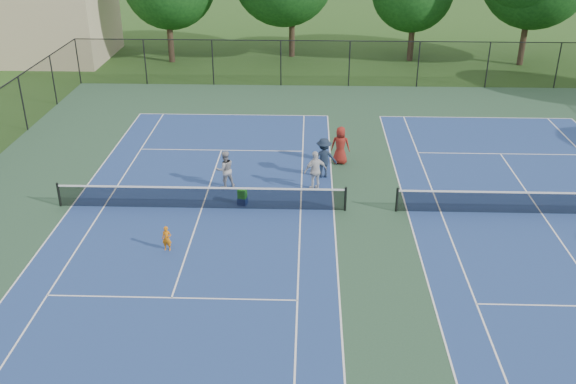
{
  "coord_description": "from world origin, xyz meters",
  "views": [
    {
      "loc": [
        -2.6,
        -23.58,
        12.25
      ],
      "look_at": [
        -3.38,
        -1.0,
        1.3
      ],
      "focal_mm": 40.0,
      "sensor_mm": 36.0,
      "label": 1
    }
  ],
  "objects_px": {
    "clapboard_house": "(40,17)",
    "bystander_c": "(340,145)",
    "instructor": "(225,169)",
    "ball_crate": "(242,201)",
    "bystander_b": "(324,158)",
    "bystander_a": "(315,171)",
    "child_player": "(167,239)",
    "ball_hopper": "(242,194)"
  },
  "relations": [
    {
      "from": "bystander_b",
      "to": "bystander_c",
      "type": "xyz_separation_m",
      "value": [
        0.82,
        1.6,
        -0.02
      ]
    },
    {
      "from": "child_player",
      "to": "bystander_a",
      "type": "relative_size",
      "value": 0.54
    },
    {
      "from": "ball_crate",
      "to": "ball_hopper",
      "type": "bearing_deg",
      "value": 0.0
    },
    {
      "from": "clapboard_house",
      "to": "ball_hopper",
      "type": "relative_size",
      "value": 27.5
    },
    {
      "from": "clapboard_house",
      "to": "instructor",
      "type": "bearing_deg",
      "value": -53.83
    },
    {
      "from": "clapboard_house",
      "to": "bystander_b",
      "type": "relative_size",
      "value": 5.75
    },
    {
      "from": "instructor",
      "to": "ball_hopper",
      "type": "relative_size",
      "value": 4.37
    },
    {
      "from": "clapboard_house",
      "to": "child_player",
      "type": "relative_size",
      "value": 11.1
    },
    {
      "from": "bystander_c",
      "to": "child_player",
      "type": "bearing_deg",
      "value": 60.05
    },
    {
      "from": "bystander_a",
      "to": "ball_crate",
      "type": "bearing_deg",
      "value": 3.65
    },
    {
      "from": "instructor",
      "to": "ball_hopper",
      "type": "distance_m",
      "value": 1.96
    },
    {
      "from": "clapboard_house",
      "to": "bystander_c",
      "type": "xyz_separation_m",
      "value": [
        21.93,
        -20.05,
        -2.17
      ]
    },
    {
      "from": "clapboard_house",
      "to": "child_player",
      "type": "height_order",
      "value": "clapboard_house"
    },
    {
      "from": "bystander_a",
      "to": "bystander_b",
      "type": "distance_m",
      "value": 1.42
    },
    {
      "from": "clapboard_house",
      "to": "bystander_b",
      "type": "xyz_separation_m",
      "value": [
        21.11,
        -21.65,
        -2.15
      ]
    },
    {
      "from": "clapboard_house",
      "to": "ball_crate",
      "type": "height_order",
      "value": "clapboard_house"
    },
    {
      "from": "instructor",
      "to": "bystander_c",
      "type": "xyz_separation_m",
      "value": [
        5.18,
        2.86,
        0.07
      ]
    },
    {
      "from": "clapboard_house",
      "to": "instructor",
      "type": "distance_m",
      "value": 28.46
    },
    {
      "from": "ball_crate",
      "to": "ball_hopper",
      "type": "distance_m",
      "value": 0.36
    },
    {
      "from": "bystander_c",
      "to": "ball_hopper",
      "type": "relative_size",
      "value": 4.71
    },
    {
      "from": "clapboard_house",
      "to": "ball_crate",
      "type": "xyz_separation_m",
      "value": [
        17.66,
        -24.6,
        -2.93
      ]
    },
    {
      "from": "clapboard_house",
      "to": "bystander_a",
      "type": "distance_m",
      "value": 31.05
    },
    {
      "from": "bystander_c",
      "to": "ball_hopper",
      "type": "bearing_deg",
      "value": 55.54
    },
    {
      "from": "ball_hopper",
      "to": "instructor",
      "type": "bearing_deg",
      "value": 118.39
    },
    {
      "from": "instructor",
      "to": "clapboard_house",
      "type": "bearing_deg",
      "value": -78.16
    },
    {
      "from": "instructor",
      "to": "ball_crate",
      "type": "relative_size",
      "value": 4.6
    },
    {
      "from": "bystander_c",
      "to": "ball_crate",
      "type": "distance_m",
      "value": 6.29
    },
    {
      "from": "clapboard_house",
      "to": "bystander_a",
      "type": "height_order",
      "value": "clapboard_house"
    },
    {
      "from": "bystander_a",
      "to": "ball_crate",
      "type": "xyz_separation_m",
      "value": [
        -3.06,
        -1.59,
        -0.74
      ]
    },
    {
      "from": "clapboard_house",
      "to": "ball_hopper",
      "type": "xyz_separation_m",
      "value": [
        17.66,
        -24.6,
        -2.57
      ]
    },
    {
      "from": "instructor",
      "to": "ball_crate",
      "type": "distance_m",
      "value": 2.05
    },
    {
      "from": "child_player",
      "to": "bystander_a",
      "type": "xyz_separation_m",
      "value": [
        5.46,
        5.37,
        0.42
      ]
    },
    {
      "from": "bystander_a",
      "to": "ball_crate",
      "type": "height_order",
      "value": "bystander_a"
    },
    {
      "from": "child_player",
      "to": "ball_hopper",
      "type": "distance_m",
      "value": 4.48
    },
    {
      "from": "clapboard_house",
      "to": "bystander_b",
      "type": "distance_m",
      "value": 30.31
    },
    {
      "from": "clapboard_house",
      "to": "child_player",
      "type": "xyz_separation_m",
      "value": [
        15.26,
        -28.39,
        -2.61
      ]
    },
    {
      "from": "child_player",
      "to": "bystander_a",
      "type": "bearing_deg",
      "value": 49.25
    },
    {
      "from": "bystander_a",
      "to": "bystander_c",
      "type": "height_order",
      "value": "bystander_c"
    },
    {
      "from": "bystander_b",
      "to": "bystander_c",
      "type": "distance_m",
      "value": 1.8
    },
    {
      "from": "child_player",
      "to": "ball_crate",
      "type": "relative_size",
      "value": 2.61
    },
    {
      "from": "clapboard_house",
      "to": "bystander_a",
      "type": "relative_size",
      "value": 5.98
    },
    {
      "from": "bystander_b",
      "to": "ball_crate",
      "type": "distance_m",
      "value": 4.6
    }
  ]
}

